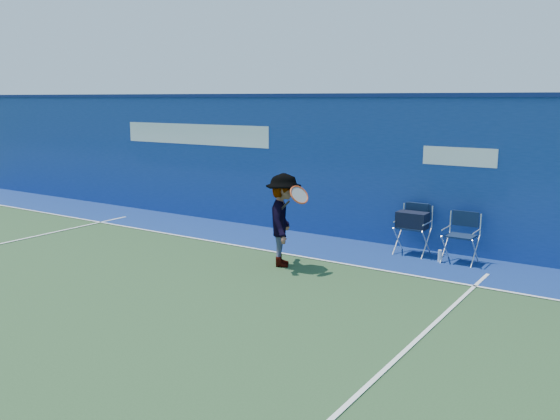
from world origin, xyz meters
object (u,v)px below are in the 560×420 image
Objects in this scene: water_bottle at (440,256)px; tennis_player at (283,220)px; directors_chair_left at (413,233)px; directors_chair_right at (460,247)px.

water_bottle is 2.98m from tennis_player.
directors_chair_left is 4.14× the size of water_bottle.
tennis_player is at bearing -142.68° from water_bottle.
directors_chair_right is 3.94× the size of water_bottle.
water_bottle is at bearing -148.82° from directors_chair_right.
tennis_player reaches higher than directors_chair_right.
directors_chair_left is at bearing 50.87° from tennis_player.
tennis_player is (-2.61, -1.94, 0.55)m from directors_chair_right.
directors_chair_left reaches higher than water_bottle.
directors_chair_right is 0.55× the size of tennis_player.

